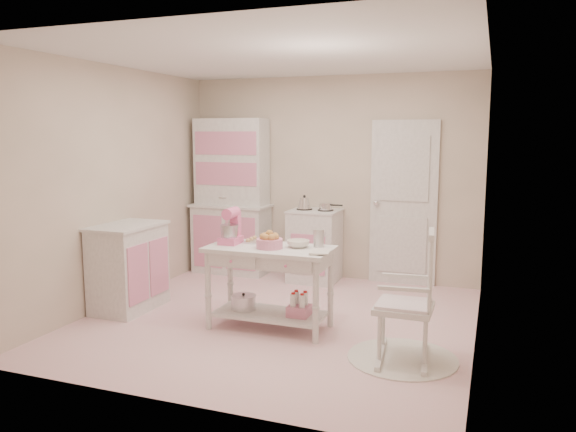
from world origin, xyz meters
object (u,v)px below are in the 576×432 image
object	(u,v)px
hutch	(231,196)
stove	(315,245)
work_table	(270,288)
bread_basket	(270,243)
stand_mixer	(230,227)
rocking_chair	(404,295)
base_cabinet	(129,267)

from	to	relation	value
hutch	stove	size ratio (longest dim) A/B	2.26
work_table	bread_basket	xyz separation A→B (m)	(0.02, -0.05, 0.45)
hutch	stand_mixer	size ratio (longest dim) A/B	6.12
rocking_chair	work_table	world-z (taller)	rocking_chair
bread_basket	base_cabinet	bearing A→B (deg)	177.11
stove	base_cabinet	bearing A→B (deg)	-129.85
stand_mixer	bread_basket	world-z (taller)	stand_mixer
work_table	stand_mixer	world-z (taller)	stand_mixer
stand_mixer	bread_basket	size ratio (longest dim) A/B	1.36
hutch	rocking_chair	bearing A→B (deg)	-39.83
stove	stand_mixer	distance (m)	1.92
stove	work_table	bearing A→B (deg)	-85.91
work_table	stand_mixer	bearing A→B (deg)	177.27
work_table	stand_mixer	size ratio (longest dim) A/B	3.53
stand_mixer	stove	bearing A→B (deg)	79.00
stove	base_cabinet	distance (m)	2.36
hutch	bread_basket	size ratio (longest dim) A/B	8.32
hutch	work_table	size ratio (longest dim) A/B	1.73
base_cabinet	hutch	bearing A→B (deg)	80.51
base_cabinet	rocking_chair	xyz separation A→B (m)	(2.97, -0.36, 0.09)
rocking_chair	bread_basket	distance (m)	1.37
stand_mixer	work_table	bearing A→B (deg)	-4.75
stove	stand_mixer	size ratio (longest dim) A/B	2.71
hutch	bread_basket	xyz separation A→B (m)	(1.35, -1.94, -0.19)
hutch	stand_mixer	world-z (taller)	hutch
rocking_chair	bread_basket	xyz separation A→B (m)	(-1.31, 0.28, 0.30)
hutch	bread_basket	distance (m)	2.38
work_table	hutch	bearing A→B (deg)	125.12
base_cabinet	bread_basket	size ratio (longest dim) A/B	3.68
work_table	bread_basket	bearing A→B (deg)	-68.20
rocking_chair	work_table	bearing A→B (deg)	160.24
hutch	base_cabinet	size ratio (longest dim) A/B	2.26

